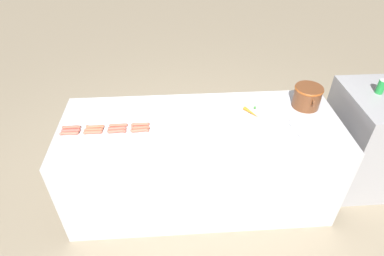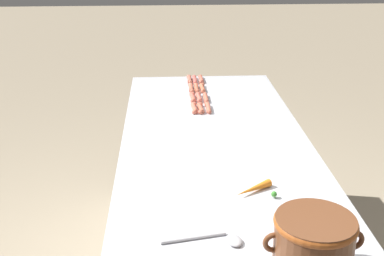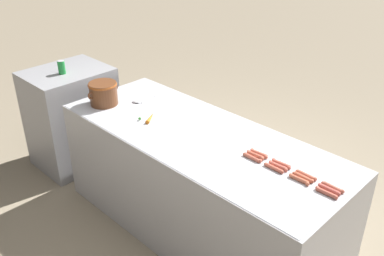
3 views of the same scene
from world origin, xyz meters
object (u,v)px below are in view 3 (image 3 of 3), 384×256
bean_pot (103,92)px  hot_dog_11 (259,153)px  hot_dog_1 (299,179)px  serving_spoon (141,101)px  soda_can (62,67)px  hot_dog_5 (303,177)px  hot_dog_7 (255,155)px  hot_dog_9 (306,175)px  hot_dog_10 (281,164)px  hot_dog_3 (252,157)px  carrot (150,118)px  hot_dog_2 (274,168)px  hot_dog_4 (329,189)px  hot_dog_0 (327,193)px  hot_dog_8 (333,187)px  back_cabinet (72,117)px  hot_dog_6 (278,166)px

bean_pot → hot_dog_11: bearing=-79.6°
hot_dog_1 → bean_pot: (-0.19, 1.78, 0.09)m
serving_spoon → soda_can: soda_can is taller
hot_dog_1 → hot_dog_5: (0.04, -0.00, 0.00)m
hot_dog_7 → soda_can: bearing=96.5°
hot_dog_9 → hot_dog_10: bearing=90.0°
hot_dog_3 → serving_spoon: 1.24m
hot_dog_1 → carrot: size_ratio=0.91×
hot_dog_9 → hot_dog_10: (0.00, 0.18, 0.00)m
hot_dog_2 → hot_dog_11: (0.07, 0.17, 0.00)m
hot_dog_3 → hot_dog_4: same height
hot_dog_0 → hot_dog_8: (0.07, 0.00, 0.00)m
serving_spoon → hot_dog_11: bearing=-89.5°
hot_dog_10 → carrot: bearing=98.9°
back_cabinet → hot_dog_1: bearing=-86.8°
hot_dog_8 → soda_can: size_ratio=1.19×
hot_dog_2 → serving_spoon: bearing=87.5°
hot_dog_1 → serving_spoon: 1.60m
hot_dog_4 → carrot: (-0.14, 1.47, 0.00)m
hot_dog_2 → hot_dog_10: size_ratio=1.00×
hot_dog_8 → bean_pot: (-0.26, 1.97, 0.09)m
hot_dog_5 → serving_spoon: hot_dog_5 is taller
hot_dog_1 → hot_dog_3: size_ratio=1.00×
hot_dog_3 → hot_dog_9: 0.37m
hot_dog_6 → soda_can: 2.25m
hot_dog_10 → carrot: carrot is taller
back_cabinet → hot_dog_2: size_ratio=6.63×
serving_spoon → hot_dog_0: bearing=-92.0°
back_cabinet → hot_dog_0: 2.68m
bean_pot → back_cabinet: bearing=85.8°
serving_spoon → hot_dog_10: bearing=-89.6°
hot_dog_1 → back_cabinet: bearing=93.2°
back_cabinet → hot_dog_3: (0.14, -2.10, 0.40)m
hot_dog_6 → hot_dog_9: same height
hot_dog_11 → hot_dog_9: bearing=-90.3°
hot_dog_7 → hot_dog_10: 0.19m
hot_dog_5 → hot_dog_11: (0.03, 0.36, 0.00)m
hot_dog_5 → hot_dog_11: same height
hot_dog_2 → hot_dog_4: 0.37m
hot_dog_8 → bean_pot: 1.98m
hot_dog_10 → back_cabinet: bearing=95.2°
hot_dog_3 → carrot: (-0.10, 0.93, 0.00)m
hot_dog_4 → hot_dog_10: bearing=84.7°
hot_dog_1 → hot_dog_10: 0.19m
back_cabinet → bean_pot: (-0.05, -0.68, 0.50)m
hot_dog_1 → soda_can: 2.43m
hot_dog_5 → hot_dog_9: bearing=-3.2°
hot_dog_2 → hot_dog_8: same height
hot_dog_5 → bean_pot: bean_pot is taller
serving_spoon → carrot: size_ratio=1.66×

